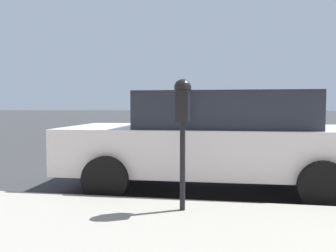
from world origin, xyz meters
TOP-DOWN VIEW (x-y plane):
  - ground_plane at (0.00, 0.00)m, footprint 220.00×220.00m
  - parking_meter at (-2.62, 0.28)m, footprint 0.21×0.19m
  - car_white at (-1.01, -0.02)m, footprint 2.18×4.54m

SIDE VIEW (x-z plane):
  - ground_plane at x=0.00m, z-range 0.00..0.00m
  - car_white at x=-1.01m, z-range 0.04..1.57m
  - parking_meter at x=-2.62m, z-range 0.53..1.99m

